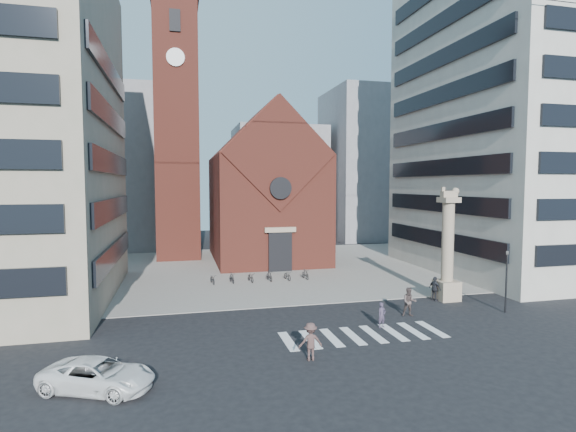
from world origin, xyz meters
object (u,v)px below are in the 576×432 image
(pedestrian_1, at_px, (409,302))
(white_car, at_px, (98,375))
(pedestrian_0, at_px, (382,315))
(scooter_0, at_px, (213,279))
(pedestrian_2, at_px, (435,289))
(lion_column, at_px, (448,255))
(traffic_light, at_px, (506,280))

(pedestrian_1, bearing_deg, white_car, -143.68)
(pedestrian_0, height_order, scooter_0, pedestrian_0)
(pedestrian_2, bearing_deg, pedestrian_1, 112.33)
(lion_column, relative_size, traffic_light, 2.02)
(white_car, height_order, pedestrian_0, pedestrian_0)
(white_car, bearing_deg, scooter_0, 5.83)
(lion_column, relative_size, pedestrian_1, 4.46)
(lion_column, distance_m, pedestrian_2, 2.72)
(lion_column, xyz_separation_m, pedestrian_1, (-4.92, -3.20, -2.49))
(pedestrian_2, height_order, scooter_0, pedestrian_2)
(white_car, bearing_deg, pedestrian_2, -42.39)
(lion_column, relative_size, pedestrian_0, 5.52)
(white_car, bearing_deg, pedestrian_0, -48.70)
(white_car, xyz_separation_m, scooter_0, (6.31, 19.61, -0.21))
(pedestrian_1, bearing_deg, pedestrian_0, -131.83)
(pedestrian_1, xyz_separation_m, pedestrian_2, (3.92, 3.20, -0.04))
(white_car, height_order, pedestrian_1, pedestrian_1)
(traffic_light, distance_m, pedestrian_1, 7.08)
(scooter_0, bearing_deg, traffic_light, -43.61)
(lion_column, height_order, traffic_light, lion_column)
(scooter_0, bearing_deg, pedestrian_1, -54.58)
(pedestrian_0, xyz_separation_m, pedestrian_1, (2.85, 1.78, 0.19))
(pedestrian_0, relative_size, pedestrian_2, 0.85)
(pedestrian_0, height_order, pedestrian_2, pedestrian_2)
(lion_column, bearing_deg, scooter_0, 150.58)
(scooter_0, bearing_deg, white_car, -115.89)
(pedestrian_1, height_order, scooter_0, pedestrian_1)
(traffic_light, distance_m, pedestrian_0, 9.93)
(white_car, relative_size, scooter_0, 3.06)
(scooter_0, bearing_deg, pedestrian_2, -39.00)
(traffic_light, height_order, white_car, traffic_light)
(lion_column, bearing_deg, pedestrian_2, 180.00)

